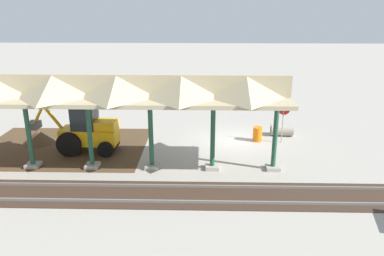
# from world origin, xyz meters

# --- Properties ---
(ground_plane) EXTENTS (120.00, 120.00, 0.00)m
(ground_plane) POSITION_xyz_m (0.00, 0.00, 0.00)
(ground_plane) COLOR #9E998E
(dirt_work_zone) EXTENTS (9.59, 7.00, 0.01)m
(dirt_work_zone) POSITION_xyz_m (10.19, 1.26, 0.00)
(dirt_work_zone) COLOR #4C3823
(dirt_work_zone) RESTS_ON ground
(platform_canopy) EXTENTS (16.84, 3.20, 4.90)m
(platform_canopy) POSITION_xyz_m (6.14, 4.12, 4.16)
(platform_canopy) COLOR #9E998E
(platform_canopy) RESTS_ON ground
(rail_tracks) EXTENTS (60.00, 2.58, 0.15)m
(rail_tracks) POSITION_xyz_m (0.00, 6.99, 0.03)
(rail_tracks) COLOR slate
(rail_tracks) RESTS_ON ground
(stop_sign) EXTENTS (0.72, 0.30, 2.55)m
(stop_sign) POSITION_xyz_m (-2.91, 0.18, 1.84)
(stop_sign) COLOR gray
(stop_sign) RESTS_ON ground
(backhoe) EXTENTS (5.14, 1.80, 2.82)m
(backhoe) POSITION_xyz_m (8.53, 1.95, 1.27)
(backhoe) COLOR orange
(backhoe) RESTS_ON ground
(dirt_mound) EXTENTS (3.98, 3.98, 1.56)m
(dirt_mound) POSITION_xyz_m (11.98, 0.56, 0.00)
(dirt_mound) COLOR #4C3823
(dirt_mound) RESTS_ON ground
(concrete_pipe) EXTENTS (1.45, 0.86, 0.75)m
(concrete_pipe) POSITION_xyz_m (-3.19, -1.14, 0.38)
(concrete_pipe) COLOR #9E9384
(concrete_pipe) RESTS_ON ground
(traffic_barrel) EXTENTS (0.56, 0.56, 0.90)m
(traffic_barrel) POSITION_xyz_m (-1.47, -0.08, 0.45)
(traffic_barrel) COLOR orange
(traffic_barrel) RESTS_ON ground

